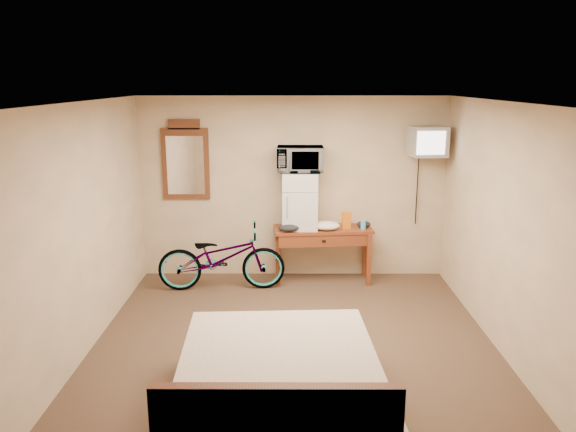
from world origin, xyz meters
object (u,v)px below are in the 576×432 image
object	(u,v)px
desk	(323,237)
bed	(279,395)
blue_cup	(363,225)
wall_mirror	(185,161)
bicycle	(222,257)
microwave	(300,159)
crt_television	(428,141)
mini_fridge	(300,200)

from	to	relation	value
desk	bed	size ratio (longest dim) A/B	0.62
blue_cup	wall_mirror	bearing A→B (deg)	172.60
bicycle	desk	bearing A→B (deg)	-81.20
desk	wall_mirror	xyz separation A→B (m)	(-1.87, 0.27, 1.00)
desk	microwave	xyz separation A→B (m)	(-0.31, 0.04, 1.06)
desk	wall_mirror	world-z (taller)	wall_mirror
crt_television	wall_mirror	world-z (taller)	wall_mirror
blue_cup	bed	world-z (taller)	bed
desk	mini_fridge	size ratio (longest dim) A/B	1.77
bed	microwave	bearing A→B (deg)	86.34
desk	wall_mirror	bearing A→B (deg)	171.74
crt_television	blue_cup	bearing A→B (deg)	-175.62
microwave	wall_mirror	world-z (taller)	wall_mirror
desk	crt_television	distance (m)	1.87
desk	mini_fridge	xyz separation A→B (m)	(-0.31, 0.04, 0.51)
desk	microwave	bearing A→B (deg)	172.29
bed	bicycle	bearing A→B (deg)	104.87
microwave	wall_mirror	distance (m)	1.58
desk	crt_television	size ratio (longest dim) A/B	2.31
desk	wall_mirror	size ratio (longest dim) A/B	1.25
wall_mirror	bicycle	bearing A→B (deg)	-47.62
desk	bicycle	size ratio (longest dim) A/B	0.82
wall_mirror	bed	bearing A→B (deg)	-69.79
blue_cup	mini_fridge	bearing A→B (deg)	174.41
bicycle	wall_mirror	bearing A→B (deg)	38.40
wall_mirror	mini_fridge	bearing A→B (deg)	-8.38
crt_television	bed	world-z (taller)	crt_television
wall_mirror	bicycle	size ratio (longest dim) A/B	0.66
blue_cup	crt_television	size ratio (longest dim) A/B	0.21
desk	microwave	size ratio (longest dim) A/B	2.25
mini_fridge	bicycle	bearing A→B (deg)	-161.37
microwave	crt_television	xyz separation A→B (m)	(1.66, -0.02, 0.24)
crt_television	bed	distance (m)	4.21
blue_cup	wall_mirror	distance (m)	2.56
blue_cup	crt_television	distance (m)	1.38
microwave	bed	bearing A→B (deg)	-93.29
wall_mirror	desk	bearing A→B (deg)	-8.26
microwave	mini_fridge	bearing A→B (deg)	-123.31
mini_fridge	bicycle	xyz separation A→B (m)	(-1.03, -0.35, -0.70)
mini_fridge	bed	size ratio (longest dim) A/B	0.35
wall_mirror	crt_television	bearing A→B (deg)	-4.45
desk	mini_fridge	world-z (taller)	mini_fridge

